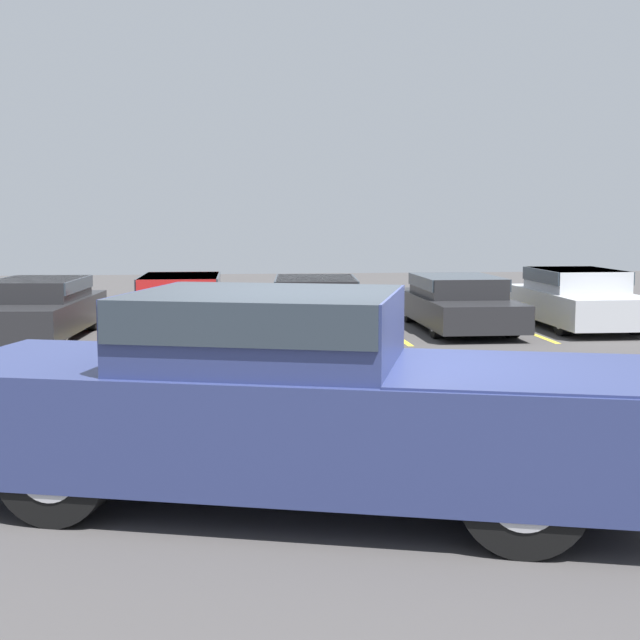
# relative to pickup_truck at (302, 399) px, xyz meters

# --- Properties ---
(ground_plane) EXTENTS (60.00, 60.00, 0.00)m
(ground_plane) POSITION_rel_pickup_truck_xyz_m (0.26, 0.24, -0.92)
(ground_plane) COLOR #423F3F
(stall_stripe_b) EXTENTS (0.12, 4.29, 0.01)m
(stall_stripe_b) POSITION_rel_pickup_truck_xyz_m (-2.89, 11.15, -0.92)
(stall_stripe_b) COLOR yellow
(stall_stripe_b) RESTS_ON ground_plane
(stall_stripe_c) EXTENTS (0.12, 4.29, 0.01)m
(stall_stripe_c) POSITION_rel_pickup_truck_xyz_m (0.03, 11.15, -0.92)
(stall_stripe_c) COLOR yellow
(stall_stripe_c) RESTS_ON ground_plane
(stall_stripe_d) EXTENTS (0.12, 4.29, 0.01)m
(stall_stripe_d) POSITION_rel_pickup_truck_xyz_m (2.94, 11.15, -0.92)
(stall_stripe_d) COLOR yellow
(stall_stripe_d) RESTS_ON ground_plane
(stall_stripe_e) EXTENTS (0.12, 4.29, 0.01)m
(stall_stripe_e) POSITION_rel_pickup_truck_xyz_m (5.86, 11.15, -0.92)
(stall_stripe_e) COLOR yellow
(stall_stripe_e) RESTS_ON ground_plane
(pickup_truck) EXTENTS (6.50, 3.77, 1.84)m
(pickup_truck) POSITION_rel_pickup_truck_xyz_m (0.00, 0.00, 0.00)
(pickup_truck) COLOR navy
(pickup_truck) RESTS_ON ground_plane
(parked_sedan_a) EXTENTS (2.19, 4.65, 1.20)m
(parked_sedan_a) POSITION_rel_pickup_truck_xyz_m (-4.31, 10.94, -0.28)
(parked_sedan_a) COLOR #232326
(parked_sedan_a) RESTS_ON ground_plane
(parked_sedan_b) EXTENTS (1.90, 4.68, 1.23)m
(parked_sedan_b) POSITION_rel_pickup_truck_xyz_m (-1.48, 11.28, -0.26)
(parked_sedan_b) COLOR maroon
(parked_sedan_b) RESTS_ON ground_plane
(parked_sedan_c) EXTENTS (2.24, 4.67, 1.17)m
(parked_sedan_c) POSITION_rel_pickup_truck_xyz_m (1.34, 11.09, -0.30)
(parked_sedan_c) COLOR #232326
(parked_sedan_c) RESTS_ON ground_plane
(parked_sedan_d) EXTENTS (1.86, 4.73, 1.16)m
(parked_sedan_d) POSITION_rel_pickup_truck_xyz_m (4.50, 11.41, -0.30)
(parked_sedan_d) COLOR #232326
(parked_sedan_d) RESTS_ON ground_plane
(parked_sedan_e) EXTENTS (1.86, 4.38, 1.29)m
(parked_sedan_e) POSITION_rel_pickup_truck_xyz_m (7.19, 11.39, -0.24)
(parked_sedan_e) COLOR #B7BABF
(parked_sedan_e) RESTS_ON ground_plane
(wheel_stop_curb) EXTENTS (1.86, 0.20, 0.14)m
(wheel_stop_curb) POSITION_rel_pickup_truck_xyz_m (-2.45, 13.92, -0.85)
(wheel_stop_curb) COLOR #B7B2A8
(wheel_stop_curb) RESTS_ON ground_plane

